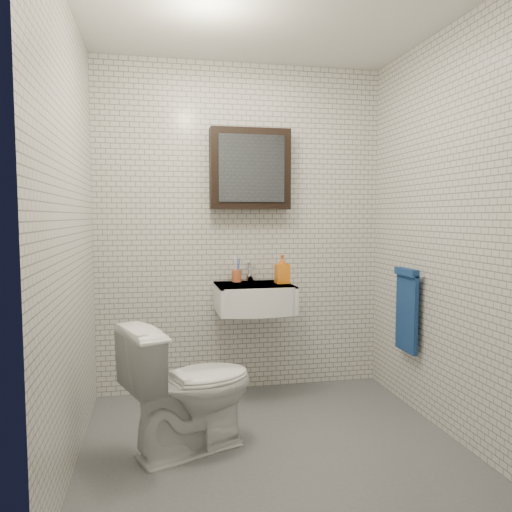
{
  "coord_description": "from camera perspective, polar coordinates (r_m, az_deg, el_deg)",
  "views": [
    {
      "loc": [
        -0.66,
        -2.78,
        1.35
      ],
      "look_at": [
        -0.0,
        0.45,
        1.08
      ],
      "focal_mm": 35.0,
      "sensor_mm": 36.0,
      "label": 1
    }
  ],
  "objects": [
    {
      "name": "soap_bottle",
      "position": [
        3.7,
        3.01,
        -1.5
      ],
      "size": [
        0.1,
        0.1,
        0.21
      ],
      "primitive_type": "imported",
      "rotation": [
        0.0,
        0.0,
        0.05
      ],
      "color": "orange",
      "rests_on": "washbasin"
    },
    {
      "name": "room_shell",
      "position": [
        2.86,
        1.82,
        6.94
      ],
      "size": [
        2.22,
        2.02,
        2.51
      ],
      "color": "silver",
      "rests_on": "ground"
    },
    {
      "name": "toothbrush_cup",
      "position": [
        3.8,
        -2.23,
        -2.21
      ],
      "size": [
        0.09,
        0.09,
        0.2
      ],
      "rotation": [
        0.0,
        0.0,
        -0.27
      ],
      "color": "#C75931",
      "rests_on": "washbasin"
    },
    {
      "name": "mirror_cabinet",
      "position": [
        3.79,
        -0.69,
        9.9
      ],
      "size": [
        0.6,
        0.15,
        0.6
      ],
      "color": "black",
      "rests_on": "room_shell"
    },
    {
      "name": "faucet",
      "position": [
        3.8,
        -0.69,
        -1.93
      ],
      "size": [
        0.06,
        0.2,
        0.15
      ],
      "color": "silver",
      "rests_on": "washbasin"
    },
    {
      "name": "toilet",
      "position": [
        2.97,
        -7.5,
        -14.55
      ],
      "size": [
        0.84,
        0.66,
        0.76
      ],
      "primitive_type": "imported",
      "rotation": [
        0.0,
        0.0,
        1.95
      ],
      "color": "white",
      "rests_on": "ground"
    },
    {
      "name": "ground",
      "position": [
        3.16,
        1.75,
        -20.6
      ],
      "size": [
        2.2,
        2.0,
        0.01
      ],
      "primitive_type": "cube",
      "color": "#53565B",
      "rests_on": "ground"
    },
    {
      "name": "towel_rail",
      "position": [
        3.62,
        16.85,
        -5.55
      ],
      "size": [
        0.09,
        0.3,
        0.58
      ],
      "color": "silver",
      "rests_on": "room_shell"
    },
    {
      "name": "washbasin",
      "position": [
        3.63,
        -0.1,
        -4.8
      ],
      "size": [
        0.55,
        0.5,
        0.2
      ],
      "color": "white",
      "rests_on": "room_shell"
    }
  ]
}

